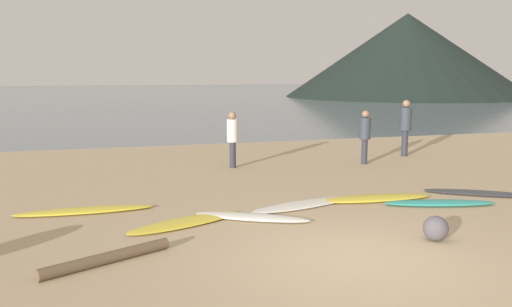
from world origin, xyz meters
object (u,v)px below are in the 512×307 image
(surfboard_6, at_px, (480,193))
(beach_rock_far, at_px, (436,228))
(surfboard_2, at_px, (252,217))
(surfboard_5, at_px, (439,203))
(surfboard_0, at_px, (85,210))
(surfboard_4, at_px, (375,198))
(person_0, at_px, (233,135))
(surfboard_1, at_px, (185,222))
(person_1, at_px, (406,123))
(person_2, at_px, (365,133))
(driftwood_log, at_px, (107,258))
(surfboard_3, at_px, (302,205))

(surfboard_6, bearing_deg, beach_rock_far, -107.13)
(surfboard_2, height_order, surfboard_5, same)
(surfboard_0, bearing_deg, beach_rock_far, -31.63)
(surfboard_4, bearing_deg, surfboard_0, 176.89)
(person_0, bearing_deg, beach_rock_far, -171.61)
(surfboard_2, distance_m, surfboard_6, 5.42)
(surfboard_2, distance_m, beach_rock_far, 3.21)
(surfboard_1, relative_size, person_1, 1.27)
(person_0, distance_m, person_2, 3.92)
(person_2, bearing_deg, driftwood_log, 109.03)
(surfboard_1, distance_m, surfboard_3, 2.54)
(surfboard_3, xyz_separation_m, person_2, (3.62, 4.20, 0.90))
(surfboard_0, xyz_separation_m, driftwood_log, (0.37, -2.99, 0.04))
(surfboard_3, xyz_separation_m, beach_rock_far, (1.24, -2.67, 0.17))
(beach_rock_far, bearing_deg, person_0, 101.56)
(surfboard_6, relative_size, person_2, 1.50)
(surfboard_2, distance_m, driftwood_log, 3.06)
(surfboard_3, relative_size, person_2, 1.52)
(beach_rock_far, bearing_deg, surfboard_2, 140.79)
(surfboard_4, height_order, driftwood_log, driftwood_log)
(surfboard_6, bearing_deg, driftwood_log, -133.27)
(person_0, xyz_separation_m, driftwood_log, (-3.58, -6.96, -0.86))
(surfboard_5, distance_m, person_0, 6.25)
(surfboard_5, relative_size, person_0, 1.43)
(surfboard_5, relative_size, surfboard_6, 0.96)
(person_1, relative_size, driftwood_log, 0.92)
(person_2, bearing_deg, person_1, -85.19)
(surfboard_0, distance_m, surfboard_6, 8.41)
(surfboard_6, height_order, driftwood_log, driftwood_log)
(surfboard_2, distance_m, person_0, 5.51)
(surfboard_0, bearing_deg, surfboard_4, -6.38)
(surfboard_2, distance_m, surfboard_3, 1.40)
(person_1, relative_size, beach_rock_far, 4.48)
(surfboard_0, relative_size, surfboard_2, 1.20)
(surfboard_1, relative_size, person_0, 1.44)
(surfboard_0, xyz_separation_m, person_2, (7.84, 3.45, 0.89))
(surfboard_4, relative_size, person_1, 1.40)
(surfboard_2, xyz_separation_m, person_2, (4.87, 4.84, 0.89))
(surfboard_2, distance_m, surfboard_4, 2.99)
(beach_rock_far, bearing_deg, driftwood_log, 175.28)
(surfboard_1, bearing_deg, surfboard_0, 119.24)
(surfboard_2, relative_size, person_0, 1.36)
(person_1, bearing_deg, surfboard_2, -121.89)
(person_2, distance_m, driftwood_log, 9.90)
(surfboard_0, distance_m, surfboard_3, 4.28)
(surfboard_2, height_order, person_1, person_1)
(person_0, bearing_deg, driftwood_log, 149.61)
(person_0, height_order, person_2, person_0)
(surfboard_6, relative_size, person_0, 1.49)
(surfboard_3, relative_size, surfboard_4, 0.94)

